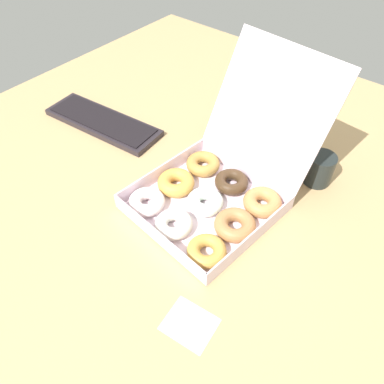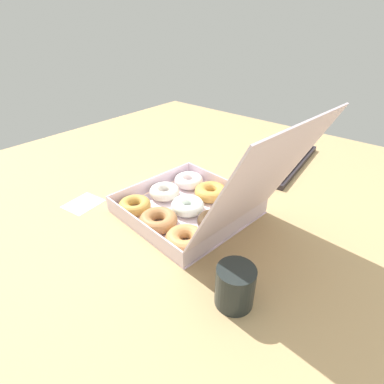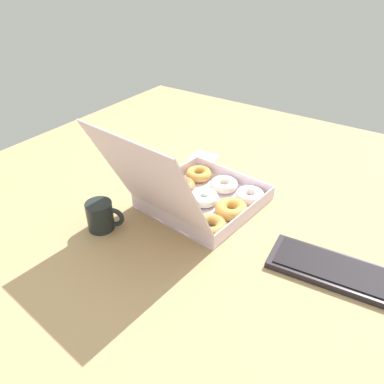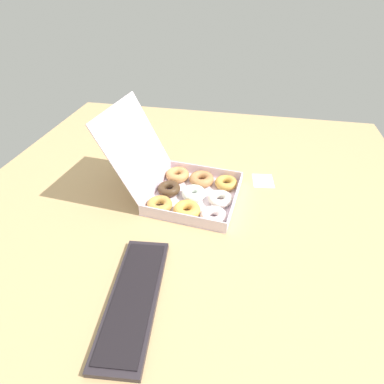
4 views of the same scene
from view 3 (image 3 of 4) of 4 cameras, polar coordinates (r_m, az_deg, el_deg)
ground_plane at (r=121.00cm, az=2.33°, el=-2.30°), size 180.00×180.00×2.00cm
donut_box at (r=117.33cm, az=0.99°, el=-0.67°), size 37.72×50.27×34.11cm
keyboard at (r=102.81cm, az=23.03°, el=-11.63°), size 41.37×16.97×2.20cm
coffee_mug at (r=111.04cm, az=-13.66°, el=-3.53°), size 10.72×7.66×8.77cm
paper_napkin at (r=148.36cm, az=1.83°, el=5.39°), size 11.10×9.78×0.15cm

